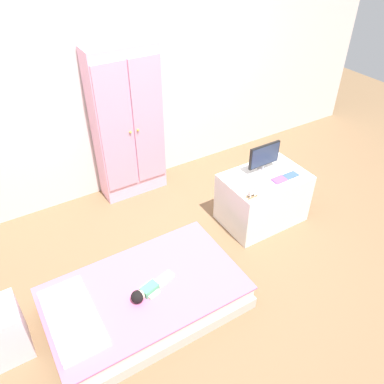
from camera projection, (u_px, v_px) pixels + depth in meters
The scene contains 12 objects.
ground_plane at pixel (214, 263), 3.46m from camera, with size 10.00×10.00×0.02m, color brown.
back_wall at pixel (128, 62), 3.71m from camera, with size 6.40×0.05×2.70m, color silver.
bed at pixel (145, 298), 2.99m from camera, with size 1.49×0.90×0.24m.
pillow at pixel (73, 318), 2.67m from camera, with size 0.32×0.64×0.06m, color silver.
doll at pixel (145, 292), 2.85m from camera, with size 0.39×0.17×0.10m.
nightstand at pixel (1, 333), 2.64m from camera, with size 0.31×0.31×0.44m, color silver.
wardrobe at pixel (128, 125), 3.85m from camera, with size 0.68×0.31×1.59m.
tv_stand at pixel (263, 198), 3.77m from camera, with size 0.79×0.53×0.52m, color silver.
tv_monitor at pixel (264, 156), 3.59m from camera, with size 0.34×0.10×0.28m.
rocking_horse_toy at pixel (253, 191), 3.33m from camera, with size 0.10×0.04×0.12m.
book_purple at pixel (279, 180), 3.55m from camera, with size 0.13×0.09×0.01m, color #8E51B2.
book_blue at pixel (291, 175), 3.61m from camera, with size 0.15×0.08×0.01m, color blue.
Camera 1 is at (-1.39, -1.92, 2.59)m, focal length 35.97 mm.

